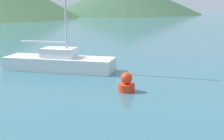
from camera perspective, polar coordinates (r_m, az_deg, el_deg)
sailboat_middle at (r=18.94m, az=-9.57°, el=1.55°), size 6.48×5.17×8.99m
buoy_marker at (r=14.32m, az=2.64°, el=-2.49°), size 0.78×0.78×0.90m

